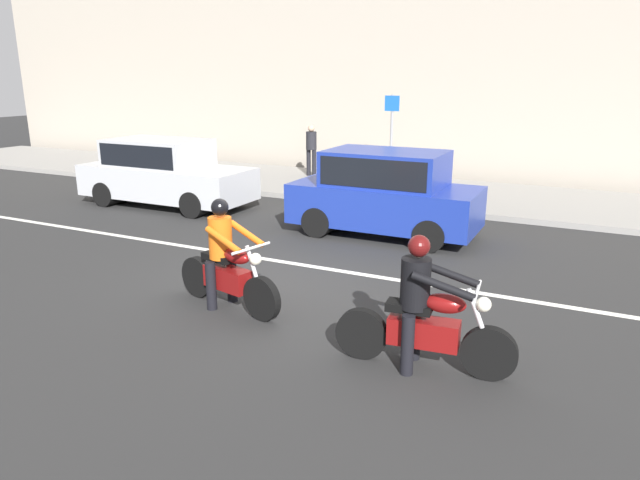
{
  "coord_description": "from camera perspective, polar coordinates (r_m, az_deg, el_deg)",
  "views": [
    {
      "loc": [
        4.43,
        -7.83,
        3.31
      ],
      "look_at": [
        0.88,
        -0.67,
        1.02
      ],
      "focal_mm": 32.43,
      "sensor_mm": 36.0,
      "label": 1
    }
  ],
  "objects": [
    {
      "name": "street_sign_post",
      "position": [
        17.42,
        7.06,
        10.65
      ],
      "size": [
        0.44,
        0.08,
        2.62
      ],
      "color": "gray",
      "rests_on": "sidewalk_slab"
    },
    {
      "name": "ground_plane",
      "position": [
        9.58,
        -2.96,
        -4.21
      ],
      "size": [
        80.0,
        80.0,
        0.0
      ],
      "primitive_type": "plane",
      "color": "#282828"
    },
    {
      "name": "motorcycle_with_rider_black_leather",
      "position": [
        6.76,
        10.15,
        -7.37
      ],
      "size": [
        2.11,
        0.7,
        1.61
      ],
      "color": "black",
      "rests_on": "ground_plane"
    },
    {
      "name": "sidewalk_slab",
      "position": [
        16.75,
        10.54,
        4.58
      ],
      "size": [
        40.0,
        4.4,
        0.14
      ],
      "primitive_type": "cube",
      "color": "gray",
      "rests_on": "ground_plane"
    },
    {
      "name": "parked_hatchback_cobalt_blue",
      "position": [
        12.25,
        6.41,
        4.73
      ],
      "size": [
        3.91,
        1.76,
        1.8
      ],
      "color": "navy",
      "rests_on": "ground_plane"
    },
    {
      "name": "parked_sedan_silver",
      "position": [
        15.6,
        -15.16,
        6.5
      ],
      "size": [
        4.6,
        1.82,
        1.72
      ],
      "color": "#B2B5BA",
      "rests_on": "ground_plane"
    },
    {
      "name": "lane_marking_stripe",
      "position": [
        10.5,
        -2.33,
        -2.37
      ],
      "size": [
        18.0,
        0.14,
        0.01
      ],
      "primitive_type": "cube",
      "color": "silver",
      "rests_on": "ground_plane"
    },
    {
      "name": "pedestrian_bystander",
      "position": [
        18.83,
        -0.86,
        9.22
      ],
      "size": [
        0.34,
        0.34,
        1.63
      ],
      "color": "black",
      "rests_on": "sidewalk_slab"
    },
    {
      "name": "motorcycle_with_rider_orange_stripe",
      "position": [
        8.48,
        -9.22,
        -2.4
      ],
      "size": [
        2.01,
        0.81,
        1.63
      ],
      "color": "black",
      "rests_on": "ground_plane"
    }
  ]
}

